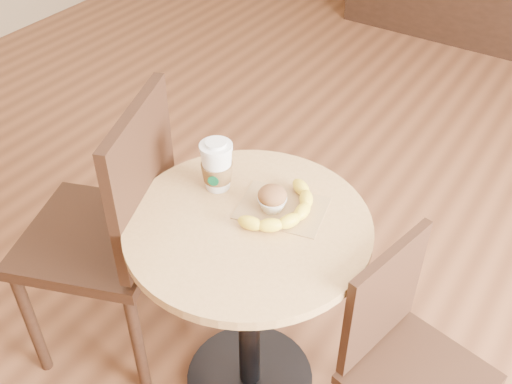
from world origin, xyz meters
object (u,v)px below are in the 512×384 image
chair_left (113,229)px  banana (285,208)px  chair_right (405,358)px  muffin (272,199)px  coffee_cup (217,167)px  cafe_table (249,278)px

chair_left → banana: chair_left is taller
chair_right → muffin: size_ratio=9.44×
chair_left → coffee_cup: size_ratio=6.39×
cafe_table → muffin: muffin is taller
coffee_cup → muffin: 0.19m
chair_right → banana: size_ratio=2.81×
cafe_table → banana: (0.07, 0.08, 0.24)m
cafe_table → chair_left: 0.47m
muffin → cafe_table: bearing=-107.4°
chair_left → chair_right: bearing=78.2°
cafe_table → chair_left: (-0.46, -0.09, 0.03)m
muffin → chair_right: bearing=-2.6°
cafe_table → coffee_cup: coffee_cup is taller
chair_right → coffee_cup: bearing=99.9°
chair_left → cafe_table: bearing=79.9°
chair_left → banana: 0.60m
muffin → chair_left: bearing=-161.0°
muffin → banana: 0.04m
cafe_table → banana: 0.27m
chair_right → chair_left: bearing=110.6°
coffee_cup → muffin: bearing=-22.2°
muffin → banana: (0.04, 0.00, -0.02)m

